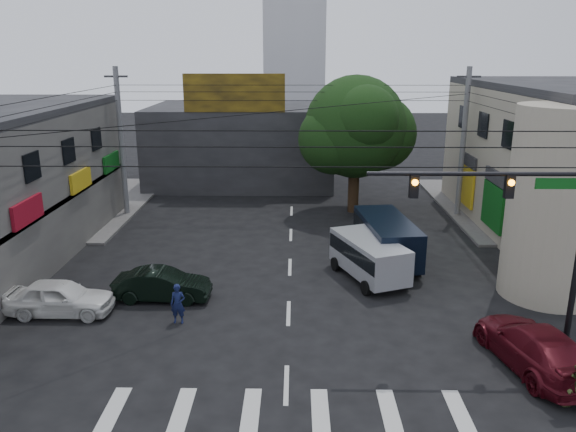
{
  "coord_description": "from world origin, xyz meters",
  "views": [
    {
      "loc": [
        0.27,
        -18.3,
        9.94
      ],
      "look_at": [
        -0.05,
        4.0,
        3.45
      ],
      "focal_mm": 35.0,
      "sensor_mm": 36.0,
      "label": 1
    }
  ],
  "objects_px": {
    "maroon_sedan": "(534,346)",
    "utility_pole_far_right": "(463,144)",
    "utility_pole_far_left": "(121,143)",
    "traffic_gantry": "(532,219)",
    "dark_sedan": "(162,285)",
    "street_tree": "(356,127)",
    "navy_van": "(386,241)",
    "traffic_officer": "(178,304)",
    "white_compact": "(60,298)",
    "silver_minivan": "(369,259)"
  },
  "relations": [
    {
      "from": "maroon_sedan",
      "to": "utility_pole_far_right",
      "type": "bearing_deg",
      "value": -108.79
    },
    {
      "from": "utility_pole_far_right",
      "to": "utility_pole_far_left",
      "type": "bearing_deg",
      "value": 180.0
    },
    {
      "from": "traffic_gantry",
      "to": "dark_sedan",
      "type": "xyz_separation_m",
      "value": [
        -13.11,
        4.25,
        -4.17
      ]
    },
    {
      "from": "street_tree",
      "to": "traffic_gantry",
      "type": "relative_size",
      "value": 1.21
    },
    {
      "from": "navy_van",
      "to": "traffic_officer",
      "type": "bearing_deg",
      "value": 119.66
    },
    {
      "from": "utility_pole_far_left",
      "to": "maroon_sedan",
      "type": "xyz_separation_m",
      "value": [
        18.57,
        -17.83,
        -3.86
      ]
    },
    {
      "from": "utility_pole_far_right",
      "to": "white_compact",
      "type": "relative_size",
      "value": 2.21
    },
    {
      "from": "street_tree",
      "to": "utility_pole_far_left",
      "type": "xyz_separation_m",
      "value": [
        -14.5,
        -1.0,
        -0.87
      ]
    },
    {
      "from": "street_tree",
      "to": "utility_pole_far_left",
      "type": "relative_size",
      "value": 0.95
    },
    {
      "from": "maroon_sedan",
      "to": "navy_van",
      "type": "distance_m",
      "value": 10.19
    },
    {
      "from": "utility_pole_far_right",
      "to": "maroon_sedan",
      "type": "xyz_separation_m",
      "value": [
        -2.43,
        -17.83,
        -3.86
      ]
    },
    {
      "from": "silver_minivan",
      "to": "navy_van",
      "type": "relative_size",
      "value": 0.85
    },
    {
      "from": "white_compact",
      "to": "utility_pole_far_left",
      "type": "bearing_deg",
      "value": 6.8
    },
    {
      "from": "white_compact",
      "to": "silver_minivan",
      "type": "relative_size",
      "value": 0.86
    },
    {
      "from": "traffic_gantry",
      "to": "white_compact",
      "type": "bearing_deg",
      "value": 170.46
    },
    {
      "from": "dark_sedan",
      "to": "silver_minivan",
      "type": "height_order",
      "value": "silver_minivan"
    },
    {
      "from": "utility_pole_far_left",
      "to": "dark_sedan",
      "type": "bearing_deg",
      "value": -67.76
    },
    {
      "from": "traffic_gantry",
      "to": "utility_pole_far_right",
      "type": "height_order",
      "value": "utility_pole_far_right"
    },
    {
      "from": "maroon_sedan",
      "to": "silver_minivan",
      "type": "distance_m",
      "value": 8.65
    },
    {
      "from": "utility_pole_far_right",
      "to": "navy_van",
      "type": "distance_m",
      "value": 10.64
    },
    {
      "from": "street_tree",
      "to": "silver_minivan",
      "type": "relative_size",
      "value": 1.8
    },
    {
      "from": "dark_sedan",
      "to": "white_compact",
      "type": "bearing_deg",
      "value": 112.61
    },
    {
      "from": "maroon_sedan",
      "to": "traffic_officer",
      "type": "distance_m",
      "value": 12.63
    },
    {
      "from": "utility_pole_far_right",
      "to": "navy_van",
      "type": "xyz_separation_m",
      "value": [
        -5.78,
        -8.21,
        -3.51
      ]
    },
    {
      "from": "utility_pole_far_left",
      "to": "traffic_officer",
      "type": "relative_size",
      "value": 5.9
    },
    {
      "from": "silver_minivan",
      "to": "street_tree",
      "type": "bearing_deg",
      "value": -23.5
    },
    {
      "from": "traffic_gantry",
      "to": "silver_minivan",
      "type": "bearing_deg",
      "value": 122.76
    },
    {
      "from": "traffic_gantry",
      "to": "utility_pole_far_left",
      "type": "bearing_deg",
      "value": 137.14
    },
    {
      "from": "maroon_sedan",
      "to": "silver_minivan",
      "type": "bearing_deg",
      "value": -69.85
    },
    {
      "from": "traffic_gantry",
      "to": "white_compact",
      "type": "distance_m",
      "value": 17.54
    },
    {
      "from": "utility_pole_far_left",
      "to": "maroon_sedan",
      "type": "distance_m",
      "value": 26.03
    },
    {
      "from": "street_tree",
      "to": "silver_minivan",
      "type": "distance_m",
      "value": 12.3
    },
    {
      "from": "street_tree",
      "to": "traffic_officer",
      "type": "xyz_separation_m",
      "value": [
        -8.19,
        -15.85,
        -4.69
      ]
    },
    {
      "from": "white_compact",
      "to": "navy_van",
      "type": "xyz_separation_m",
      "value": [
        13.71,
        5.97,
        0.39
      ]
    },
    {
      "from": "utility_pole_far_left",
      "to": "traffic_officer",
      "type": "bearing_deg",
      "value": -66.99
    },
    {
      "from": "utility_pole_far_left",
      "to": "silver_minivan",
      "type": "height_order",
      "value": "utility_pole_far_left"
    },
    {
      "from": "navy_van",
      "to": "traffic_officer",
      "type": "xyz_separation_m",
      "value": [
        -8.91,
        -6.64,
        -0.31
      ]
    },
    {
      "from": "street_tree",
      "to": "maroon_sedan",
      "type": "xyz_separation_m",
      "value": [
        4.07,
        -18.83,
        -4.73
      ]
    },
    {
      "from": "traffic_gantry",
      "to": "utility_pole_far_left",
      "type": "distance_m",
      "value": 25.0
    },
    {
      "from": "street_tree",
      "to": "maroon_sedan",
      "type": "height_order",
      "value": "street_tree"
    },
    {
      "from": "dark_sedan",
      "to": "white_compact",
      "type": "xyz_separation_m",
      "value": [
        -3.7,
        -1.43,
        0.05
      ]
    },
    {
      "from": "dark_sedan",
      "to": "silver_minivan",
      "type": "bearing_deg",
      "value": -73.84
    },
    {
      "from": "dark_sedan",
      "to": "traffic_gantry",
      "type": "bearing_deg",
      "value": -106.44
    },
    {
      "from": "utility_pole_far_left",
      "to": "dark_sedan",
      "type": "xyz_separation_m",
      "value": [
        5.22,
        -12.75,
        -3.94
      ]
    },
    {
      "from": "maroon_sedan",
      "to": "navy_van",
      "type": "height_order",
      "value": "navy_van"
    },
    {
      "from": "traffic_gantry",
      "to": "utility_pole_far_left",
      "type": "xyz_separation_m",
      "value": [
        -18.32,
        17.0,
        -0.23
      ]
    },
    {
      "from": "street_tree",
      "to": "navy_van",
      "type": "xyz_separation_m",
      "value": [
        0.72,
        -9.21,
        -4.38
      ]
    },
    {
      "from": "silver_minivan",
      "to": "navy_van",
      "type": "xyz_separation_m",
      "value": [
        1.12,
        2.22,
        0.13
      ]
    },
    {
      "from": "utility_pole_far_right",
      "to": "navy_van",
      "type": "bearing_deg",
      "value": -125.14
    },
    {
      "from": "utility_pole_far_right",
      "to": "maroon_sedan",
      "type": "height_order",
      "value": "utility_pole_far_right"
    }
  ]
}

